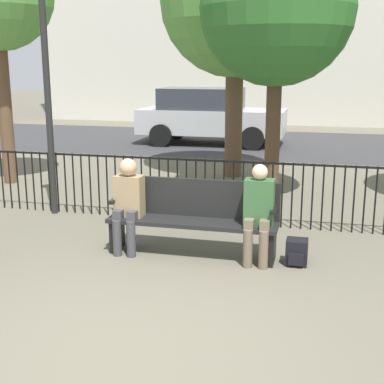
{
  "coord_description": "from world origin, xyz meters",
  "views": [
    {
      "loc": [
        1.5,
        -3.79,
        2.28
      ],
      "look_at": [
        0.0,
        2.22,
        0.8
      ],
      "focal_mm": 50.0,
      "sensor_mm": 36.0,
      "label": 1
    }
  ],
  "objects_px": {
    "seated_person_0": "(128,200)",
    "tree_0": "(277,9)",
    "seated_person_1": "(258,209)",
    "lamp_post": "(44,38)",
    "park_bench": "(194,214)",
    "backpack": "(297,252)",
    "tree_2": "(236,2)",
    "parked_car_0": "(209,115)"
  },
  "relations": [
    {
      "from": "backpack",
      "to": "tree_2",
      "type": "xyz_separation_m",
      "value": [
        -1.59,
        4.87,
        3.32
      ]
    },
    {
      "from": "parked_car_0",
      "to": "lamp_post",
      "type": "bearing_deg",
      "value": -95.52
    },
    {
      "from": "seated_person_0",
      "to": "tree_0",
      "type": "height_order",
      "value": "tree_0"
    },
    {
      "from": "seated_person_0",
      "to": "lamp_post",
      "type": "xyz_separation_m",
      "value": [
        -1.77,
        1.39,
        2.0
      ]
    },
    {
      "from": "park_bench",
      "to": "seated_person_0",
      "type": "relative_size",
      "value": 1.76
    },
    {
      "from": "seated_person_0",
      "to": "parked_car_0",
      "type": "xyz_separation_m",
      "value": [
        -1.0,
        9.33,
        0.18
      ]
    },
    {
      "from": "tree_2",
      "to": "parked_car_0",
      "type": "xyz_separation_m",
      "value": [
        -1.47,
        4.4,
        -2.63
      ]
    },
    {
      "from": "park_bench",
      "to": "tree_0",
      "type": "relative_size",
      "value": 0.47
    },
    {
      "from": "tree_2",
      "to": "seated_person_1",
      "type": "bearing_deg",
      "value": -77.0
    },
    {
      "from": "tree_2",
      "to": "lamp_post",
      "type": "bearing_deg",
      "value": -122.27
    },
    {
      "from": "tree_0",
      "to": "lamp_post",
      "type": "bearing_deg",
      "value": -152.0
    },
    {
      "from": "backpack",
      "to": "parked_car_0",
      "type": "distance_m",
      "value": 9.79
    },
    {
      "from": "seated_person_0",
      "to": "tree_2",
      "type": "bearing_deg",
      "value": 84.64
    },
    {
      "from": "seated_person_1",
      "to": "parked_car_0",
      "type": "relative_size",
      "value": 0.28
    },
    {
      "from": "lamp_post",
      "to": "parked_car_0",
      "type": "height_order",
      "value": "lamp_post"
    },
    {
      "from": "seated_person_1",
      "to": "backpack",
      "type": "relative_size",
      "value": 3.9
    },
    {
      "from": "seated_person_1",
      "to": "tree_0",
      "type": "bearing_deg",
      "value": 92.94
    },
    {
      "from": "seated_person_1",
      "to": "seated_person_0",
      "type": "bearing_deg",
      "value": -179.99
    },
    {
      "from": "backpack",
      "to": "tree_0",
      "type": "height_order",
      "value": "tree_0"
    },
    {
      "from": "seated_person_0",
      "to": "parked_car_0",
      "type": "bearing_deg",
      "value": 96.14
    },
    {
      "from": "backpack",
      "to": "tree_2",
      "type": "bearing_deg",
      "value": 108.09
    },
    {
      "from": "backpack",
      "to": "lamp_post",
      "type": "relative_size",
      "value": 0.07
    },
    {
      "from": "seated_person_0",
      "to": "tree_2",
      "type": "height_order",
      "value": "tree_2"
    },
    {
      "from": "tree_0",
      "to": "tree_2",
      "type": "height_order",
      "value": "tree_2"
    },
    {
      "from": "tree_2",
      "to": "lamp_post",
      "type": "relative_size",
      "value": 1.22
    },
    {
      "from": "seated_person_0",
      "to": "seated_person_1",
      "type": "relative_size",
      "value": 1.0
    },
    {
      "from": "lamp_post",
      "to": "tree_0",
      "type": "bearing_deg",
      "value": 28.0
    },
    {
      "from": "backpack",
      "to": "parked_car_0",
      "type": "relative_size",
      "value": 0.07
    },
    {
      "from": "seated_person_1",
      "to": "tree_2",
      "type": "xyz_separation_m",
      "value": [
        -1.14,
        4.93,
        2.82
      ]
    },
    {
      "from": "seated_person_1",
      "to": "tree_0",
      "type": "height_order",
      "value": "tree_0"
    },
    {
      "from": "park_bench",
      "to": "tree_0",
      "type": "bearing_deg",
      "value": 77.73
    },
    {
      "from": "seated_person_0",
      "to": "tree_0",
      "type": "relative_size",
      "value": 0.27
    },
    {
      "from": "seated_person_0",
      "to": "lamp_post",
      "type": "distance_m",
      "value": 3.01
    },
    {
      "from": "seated_person_1",
      "to": "parked_car_0",
      "type": "distance_m",
      "value": 9.69
    },
    {
      "from": "park_bench",
      "to": "backpack",
      "type": "bearing_deg",
      "value": -3.61
    },
    {
      "from": "backpack",
      "to": "lamp_post",
      "type": "xyz_separation_m",
      "value": [
        -3.82,
        1.34,
        2.51
      ]
    },
    {
      "from": "tree_0",
      "to": "tree_2",
      "type": "distance_m",
      "value": 2.1
    },
    {
      "from": "seated_person_1",
      "to": "lamp_post",
      "type": "xyz_separation_m",
      "value": [
        -3.37,
        1.39,
        2.01
      ]
    },
    {
      "from": "backpack",
      "to": "lamp_post",
      "type": "height_order",
      "value": "lamp_post"
    },
    {
      "from": "seated_person_0",
      "to": "backpack",
      "type": "relative_size",
      "value": 3.89
    },
    {
      "from": "tree_2",
      "to": "parked_car_0",
      "type": "height_order",
      "value": "tree_2"
    },
    {
      "from": "seated_person_0",
      "to": "lamp_post",
      "type": "height_order",
      "value": "lamp_post"
    }
  ]
}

